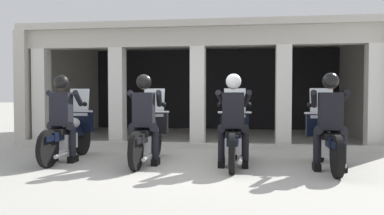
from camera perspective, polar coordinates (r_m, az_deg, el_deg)
The scene contains 11 objects.
ground_plane at distance 9.97m, azimuth 2.20°, elevation -5.15°, with size 80.00×80.00×0.00m, color #A8A59E.
station_building at distance 11.91m, azimuth 2.39°, elevation 5.18°, with size 9.12×5.14×2.97m.
kerb_strip at distance 8.96m, azimuth 0.48°, elevation -5.58°, with size 8.62×0.24×0.12m, color #B7B5AD.
motorcycle_far_left at distance 7.75m, azimuth -17.44°, elevation -3.59°, with size 0.62×2.04×1.35m.
police_officer_far_left at distance 7.47m, azimuth -18.42°, elevation -0.45°, with size 0.63×0.61×1.58m.
motorcycle_center_left at distance 7.17m, azimuth -6.37°, elevation -3.97°, with size 0.62×2.04×1.35m.
police_officer_center_left at distance 6.86m, azimuth -6.98°, elevation -0.58°, with size 0.63×0.61×1.58m.
motorcycle_center_right at distance 6.94m, azimuth 6.14°, elevation -4.17°, with size 0.62×2.04×1.35m.
police_officer_center_right at distance 6.62m, azimuth 6.07°, elevation -0.67°, with size 0.63×0.61×1.58m.
motorcycle_far_right at distance 6.97m, azimuth 18.99°, elevation -4.24°, with size 0.62×2.04×1.35m.
police_officer_far_right at distance 6.66m, azimuth 19.49°, elevation -0.76°, with size 0.63×0.61×1.58m.
Camera 1 is at (0.99, -6.84, 1.25)m, focal length 36.55 mm.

